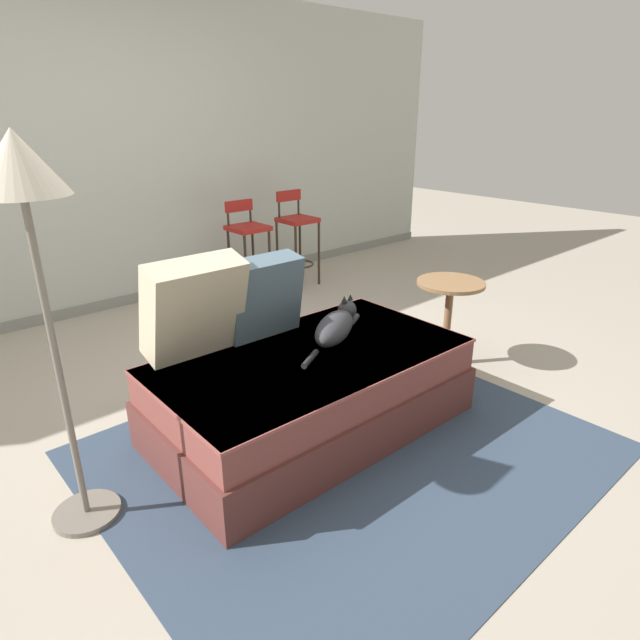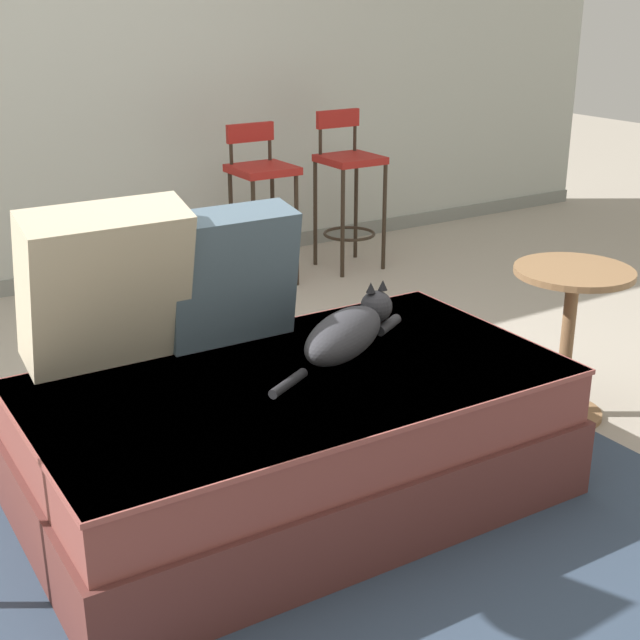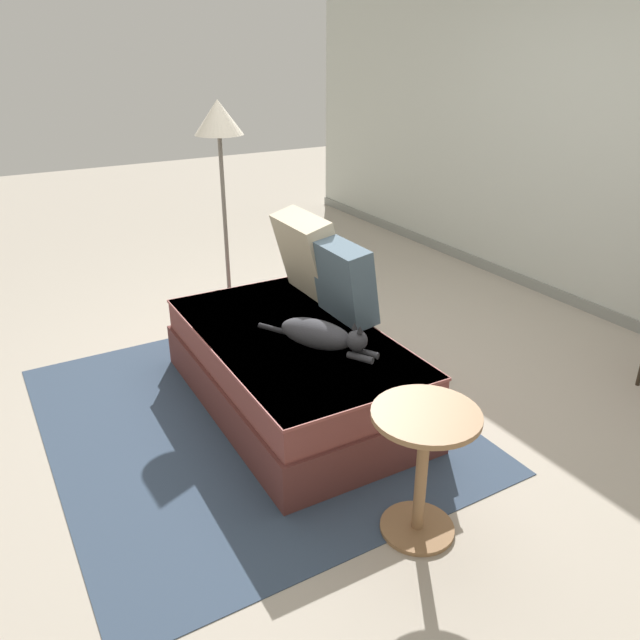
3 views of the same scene
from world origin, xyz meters
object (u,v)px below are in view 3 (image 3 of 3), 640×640
object	(u,v)px
throw_pillow_middle	(344,281)
cat	(321,335)
floor_lamp	(220,140)
throw_pillow_corner	(309,255)
couch	(292,368)
side_table	(423,456)

from	to	relation	value
throw_pillow_middle	cat	distance (m)	0.44
throw_pillow_middle	cat	xyz separation A→B (m)	(0.27, -0.31, -0.15)
floor_lamp	cat	bearing A→B (deg)	-2.37
throw_pillow_corner	throw_pillow_middle	distance (m)	0.42
throw_pillow_corner	cat	distance (m)	0.78
throw_pillow_corner	throw_pillow_middle	bearing A→B (deg)	-0.83
couch	throw_pillow_corner	size ratio (longest dim) A/B	3.19
throw_pillow_corner	cat	xyz separation A→B (m)	(0.68, -0.32, -0.19)
throw_pillow_corner	side_table	xyz separation A→B (m)	(1.64, -0.39, -0.32)
couch	throw_pillow_middle	distance (m)	0.58
cat	floor_lamp	xyz separation A→B (m)	(-1.41, 0.06, 0.81)
side_table	throw_pillow_middle	bearing A→B (deg)	162.47
throw_pillow_middle	couch	bearing A→B (deg)	-84.36
cat	side_table	bearing A→B (deg)	-4.55
floor_lamp	throw_pillow_corner	bearing A→B (deg)	19.42
couch	throw_pillow_corner	bearing A→B (deg)	140.44
throw_pillow_middle	cat	size ratio (longest dim) A/B	0.66
cat	side_table	distance (m)	0.96
couch	side_table	size ratio (longest dim) A/B	2.82
throw_pillow_corner	side_table	distance (m)	1.71
couch	floor_lamp	distance (m)	1.62
side_table	cat	bearing A→B (deg)	175.45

